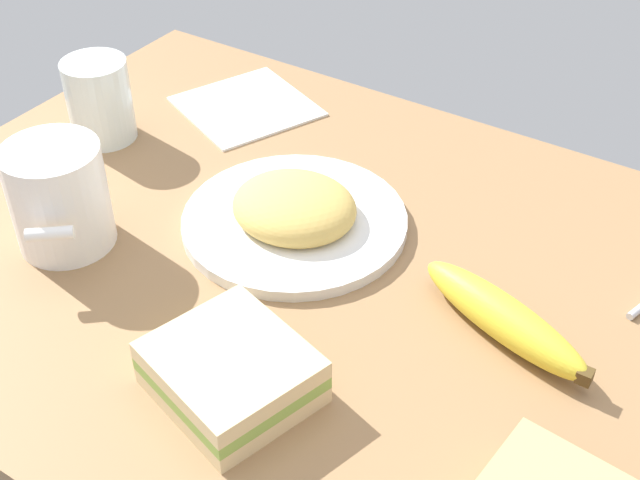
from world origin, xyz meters
The scene contains 7 objects.
tabletop centered at (0.00, 0.00, 1.00)cm, with size 90.00×64.00×2.00cm, color #936D47.
plate_of_food centered at (-5.34, 3.65, 3.51)cm, with size 22.34×22.34×4.64cm.
coffee_mug_black centered at (-22.54, -10.15, 7.36)cm, with size 10.62×11.21×10.45cm.
sandwich_side centered at (2.56, -16.83, 4.20)cm, with size 14.35×13.56×4.40cm.
glass_of_milk centered at (-33.08, 5.86, 6.40)cm, with size 7.24×7.24×9.40cm.
banana centered at (17.98, 0.70, 3.90)cm, with size 17.99×9.21×3.81cm.
paper_napkin centered at (-23.41, 19.90, 2.15)cm, with size 14.32×14.32×0.30cm, color white.
Camera 1 is at (32.71, -50.88, 53.63)cm, focal length 47.48 mm.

